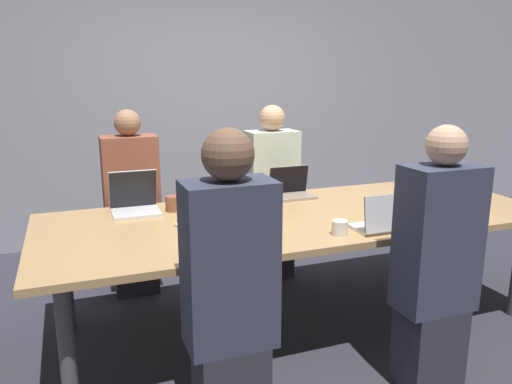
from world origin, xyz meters
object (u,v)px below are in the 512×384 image
(stapler, at_px, (249,219))
(person_far_left, at_px, (132,207))
(laptop_near_midright, at_px, (386,220))
(laptop_far_center, at_px, (291,188))
(laptop_far_left, at_px, (135,201))
(cup_far_left, at_px, (173,203))
(bottle_near_left, at_px, (259,218))
(person_far_center, at_px, (272,196))
(laptop_near_left, at_px, (221,237))
(cup_near_midright, at_px, (340,228))
(person_near_midright, at_px, (436,266))
(person_near_left, at_px, (230,292))

(stapler, bearing_deg, person_far_left, 113.33)
(laptop_near_midright, bearing_deg, laptop_far_center, -79.34)
(laptop_far_left, bearing_deg, cup_far_left, -13.71)
(laptop_far_center, xyz_separation_m, bottle_near_left, (-0.56, -0.80, 0.05))
(person_far_center, relative_size, laptop_near_left, 4.09)
(person_far_left, distance_m, stapler, 1.13)
(laptop_near_left, relative_size, bottle_near_left, 1.30)
(cup_near_midright, bearing_deg, cup_far_left, 133.16)
(person_far_center, xyz_separation_m, person_near_midright, (0.22, -1.69, -0.00))
(stapler, bearing_deg, bottle_near_left, -107.80)
(person_near_left, bearing_deg, person_far_center, -118.20)
(person_near_left, relative_size, person_near_midright, 1.02)
(person_far_center, distance_m, laptop_near_midright, 1.32)
(bottle_near_left, bearing_deg, person_near_midright, -34.62)
(laptop_far_center, bearing_deg, cup_near_midright, -97.09)
(person_near_left, height_order, person_near_midright, person_near_left)
(person_near_midright, height_order, stapler, person_near_midright)
(laptop_far_left, bearing_deg, laptop_near_left, -70.84)
(laptop_far_left, bearing_deg, person_far_center, 18.58)
(person_far_center, distance_m, laptop_near_left, 1.53)
(laptop_near_left, bearing_deg, laptop_far_left, -70.84)
(stapler, bearing_deg, laptop_far_center, 37.24)
(cup_near_midright, distance_m, stapler, 0.56)
(person_near_midright, bearing_deg, laptop_far_center, -80.84)
(laptop_far_center, relative_size, person_far_center, 0.22)
(person_far_center, bearing_deg, laptop_near_left, -122.30)
(person_far_left, distance_m, cup_far_left, 0.57)
(person_far_left, bearing_deg, cup_far_left, -68.12)
(cup_near_midright, bearing_deg, laptop_far_left, 138.84)
(laptop_near_midright, distance_m, person_near_midright, 0.42)
(person_far_center, relative_size, laptop_far_left, 4.58)
(person_far_center, height_order, person_near_midright, same)
(laptop_far_left, bearing_deg, stapler, -39.06)
(laptop_near_left, height_order, stapler, laptop_near_left)
(laptop_near_midright, height_order, stapler, laptop_near_midright)
(person_near_left, bearing_deg, laptop_far_center, -124.50)
(person_far_center, height_order, bottle_near_left, person_far_center)
(laptop_far_center, relative_size, stapler, 1.98)
(cup_far_left, distance_m, laptop_near_midright, 1.38)
(person_near_left, height_order, person_far_left, person_near_left)
(bottle_near_left, height_order, stapler, bottle_near_left)
(bottle_near_left, bearing_deg, laptop_near_left, -152.50)
(laptop_near_midright, xyz_separation_m, person_near_midright, (0.04, -0.39, -0.14))
(laptop_far_left, bearing_deg, person_near_left, -79.25)
(laptop_near_midright, relative_size, stapler, 2.31)
(cup_far_left, height_order, stapler, cup_far_left)
(laptop_near_left, height_order, laptop_near_midright, laptop_near_left)
(laptop_near_left, bearing_deg, stapler, -126.68)
(laptop_far_center, bearing_deg, person_near_midright, -80.84)
(person_far_center, relative_size, cup_far_left, 13.86)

